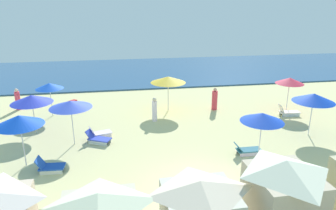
# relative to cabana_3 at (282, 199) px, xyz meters

# --- Properties ---
(ground_plane) EXTENTS (60.00, 60.00, 0.00)m
(ground_plane) POSITION_rel_cabana_3_xyz_m (-1.63, 3.17, -1.45)
(ground_plane) COLOR beige
(ocean) EXTENTS (60.00, 14.60, 0.12)m
(ocean) POSITION_rel_cabana_3_xyz_m (-1.63, 25.87, -1.39)
(ocean) COLOR #2C527D
(ocean) RESTS_ON ground_plane
(cabana_3) EXTENTS (2.18, 2.41, 2.83)m
(cabana_3) POSITION_rel_cabana_3_xyz_m (0.00, 0.00, 0.00)
(cabana_3) COLOR #C4B194
(cabana_3) RESTS_ON ground_plane
(umbrella_0) EXTENTS (2.00, 2.00, 2.56)m
(umbrella_0) POSITION_rel_cabana_3_xyz_m (1.51, 4.76, 0.89)
(umbrella_0) COLOR silver
(umbrella_0) RESTS_ON ground_plane
(lounge_chair_0_0) EXTENTS (1.37, 0.58, 0.61)m
(lounge_chair_0_0) POSITION_rel_cabana_3_xyz_m (1.36, 5.74, -1.23)
(lounge_chair_0_0) COLOR silver
(lounge_chair_0_0) RESTS_ON ground_plane
(lounge_chair_0_1) EXTENTS (1.42, 0.75, 0.65)m
(lounge_chair_0_1) POSITION_rel_cabana_3_xyz_m (1.31, 3.49, -1.20)
(lounge_chair_0_1) COLOR silver
(lounge_chair_0_1) RESTS_ON ground_plane
(umbrella_1) EXTENTS (2.42, 2.42, 2.48)m
(umbrella_1) POSITION_rel_cabana_3_xyz_m (-1.49, 12.88, 0.81)
(umbrella_1) COLOR silver
(umbrella_1) RESTS_ON ground_plane
(umbrella_2) EXTENTS (2.35, 2.35, 2.31)m
(umbrella_2) POSITION_rel_cabana_3_xyz_m (-9.81, 10.35, 0.63)
(umbrella_2) COLOR silver
(umbrella_2) RESTS_ON ground_plane
(umbrella_3) EXTENTS (2.22, 2.22, 2.47)m
(umbrella_3) POSITION_rel_cabana_3_xyz_m (-7.41, 8.36, 0.83)
(umbrella_3) COLOR silver
(umbrella_3) RESTS_ON ground_plane
(lounge_chair_3_0) EXTENTS (1.45, 1.13, 0.70)m
(lounge_chair_3_0) POSITION_rel_cabana_3_xyz_m (-6.15, 8.33, -1.20)
(lounge_chair_3_0) COLOR silver
(lounge_chair_3_0) RESTS_ON ground_plane
(lounge_chair_3_1) EXTENTS (1.31, 0.90, 0.71)m
(lounge_chair_3_1) POSITION_rel_cabana_3_xyz_m (-6.07, 8.99, -1.18)
(lounge_chair_3_1) COLOR silver
(lounge_chair_3_1) RESTS_ON ground_plane
(umbrella_4) EXTENTS (2.32, 2.32, 2.48)m
(umbrella_4) POSITION_rel_cabana_3_xyz_m (5.87, 7.45, 0.79)
(umbrella_4) COLOR silver
(umbrella_4) RESTS_ON ground_plane
(umbrella_5) EXTENTS (1.80, 1.80, 2.28)m
(umbrella_5) POSITION_rel_cabana_3_xyz_m (-9.35, 13.16, 0.63)
(umbrella_5) COLOR silver
(umbrella_5) RESTS_ON ground_plane
(umbrella_6) EXTENTS (1.92, 1.92, 2.40)m
(umbrella_6) POSITION_rel_cabana_3_xyz_m (6.71, 11.46, 0.74)
(umbrella_6) COLOR silver
(umbrella_6) RESTS_ON ground_plane
(lounge_chair_6_0) EXTENTS (1.48, 0.65, 0.79)m
(lounge_chair_6_0) POSITION_rel_cabana_3_xyz_m (6.33, 10.58, -1.19)
(lounge_chair_6_0) COLOR silver
(lounge_chair_6_0) RESTS_ON ground_plane
(umbrella_7) EXTENTS (2.15, 2.15, 2.53)m
(umbrella_7) POSITION_rel_cabana_3_xyz_m (-9.40, 6.36, 0.83)
(umbrella_7) COLOR silver
(umbrella_7) RESTS_ON ground_plane
(lounge_chair_7_0) EXTENTS (1.26, 0.73, 0.71)m
(lounge_chair_7_0) POSITION_rel_cabana_3_xyz_m (-8.18, 5.58, -1.19)
(lounge_chair_7_0) COLOR silver
(lounge_chair_7_0) RESTS_ON ground_plane
(beachgoer_0) EXTENTS (0.45, 0.45, 1.57)m
(beachgoer_0) POSITION_rel_cabana_3_xyz_m (-2.68, 11.09, -0.70)
(beachgoer_0) COLOR white
(beachgoer_0) RESTS_ON ground_plane
(beachgoer_2) EXTENTS (0.48, 0.48, 1.54)m
(beachgoer_2) POSITION_rel_cabana_3_xyz_m (-11.96, 14.92, -0.73)
(beachgoer_2) COLOR #E63E5A
(beachgoer_2) RESTS_ON ground_plane
(beachgoer_3) EXTENTS (0.52, 0.52, 1.60)m
(beachgoer_3) POSITION_rel_cabana_3_xyz_m (1.80, 12.61, -0.72)
(beachgoer_3) COLOR #D53A48
(beachgoer_3) RESTS_ON ground_plane
(cooler_box_0) EXTENTS (0.66, 0.68, 0.41)m
(cooler_box_0) POSITION_rel_cabana_3_xyz_m (-8.26, 15.12, -1.25)
(cooler_box_0) COLOR red
(cooler_box_0) RESTS_ON ground_plane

